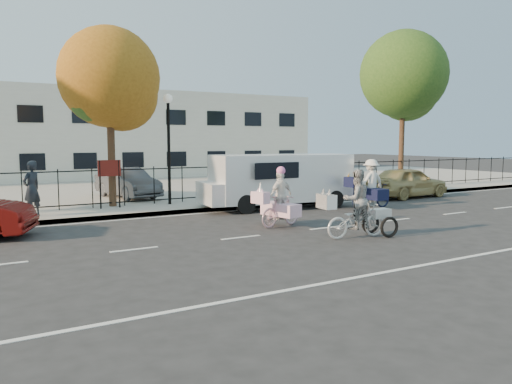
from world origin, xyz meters
TOP-DOWN VIEW (x-y plane):
  - ground at (0.00, 0.00)m, footprint 120.00×120.00m
  - road_markings at (0.00, 0.00)m, footprint 60.00×9.52m
  - curb at (0.00, 5.05)m, footprint 60.00×0.10m
  - sidewalk at (0.00, 6.10)m, footprint 60.00×2.20m
  - parking_lot at (0.00, 15.00)m, footprint 60.00×15.60m
  - iron_fence at (0.00, 7.20)m, footprint 58.00×0.06m
  - building at (0.00, 25.00)m, footprint 34.00×10.00m
  - lamppost at (0.50, 6.80)m, footprint 0.36×0.36m
  - street_sign at (-1.85, 6.80)m, footprint 0.85×0.06m
  - zebra_trike at (2.75, -1.62)m, footprint 2.22×1.01m
  - unicorn_bike at (1.90, 0.92)m, footprint 1.91×1.36m
  - bull_bike at (7.24, 2.58)m, footprint 2.08×1.42m
  - white_van at (4.19, 4.50)m, footprint 6.17×2.63m
  - gold_sedan at (11.37, 4.50)m, footprint 4.36×1.96m
  - pedestrian at (-4.61, 6.07)m, footprint 0.81×0.77m
  - lot_car_c at (-0.31, 9.82)m, footprint 2.07×4.15m
  - lot_car_d at (6.36, 10.42)m, footprint 2.20×4.26m
  - tree_mid at (-1.48, 7.36)m, footprint 3.78×3.78m
  - tree_east at (14.02, 7.36)m, footprint 4.62×4.62m

SIDE VIEW (x-z plane):
  - ground at x=0.00m, z-range 0.00..0.00m
  - road_markings at x=0.00m, z-range 0.00..0.01m
  - curb at x=0.00m, z-range 0.00..0.15m
  - sidewalk at x=0.00m, z-range 0.00..0.15m
  - parking_lot at x=0.00m, z-range 0.00..0.15m
  - unicorn_bike at x=1.90m, z-range -0.25..1.64m
  - gold_sedan at x=11.37m, z-range 0.00..1.46m
  - zebra_trike at x=2.75m, z-range -0.22..1.68m
  - bull_bike at x=7.24m, z-range -0.20..1.74m
  - lot_car_c at x=-0.31m, z-range 0.15..1.46m
  - lot_car_d at x=6.36m, z-range 0.15..1.53m
  - iron_fence at x=0.00m, z-range 0.15..1.65m
  - pedestrian at x=-4.61m, z-range 0.15..2.02m
  - white_van at x=4.19m, z-range 0.11..2.23m
  - street_sign at x=-1.85m, z-range 0.52..2.32m
  - building at x=0.00m, z-range 0.00..6.00m
  - lamppost at x=0.50m, z-range 0.95..5.28m
  - tree_mid at x=-1.48m, z-range 1.38..8.32m
  - tree_east at x=14.02m, z-range 1.70..10.17m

